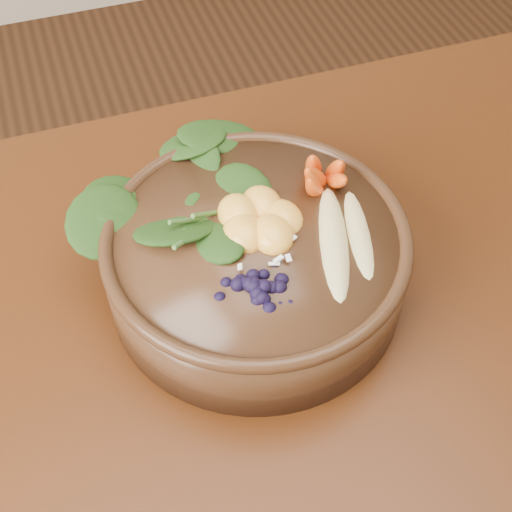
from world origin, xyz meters
TOP-DOWN VIEW (x-y plane):
  - dining_table at (0.00, 0.00)m, footprint 1.60×0.90m
  - stoneware_bowl at (-0.12, 0.12)m, footprint 0.40×0.40m
  - kale_heap at (-0.14, 0.20)m, footprint 0.26×0.24m
  - carrot_cluster at (-0.03, 0.17)m, footprint 0.08×0.08m
  - banana_halves at (-0.03, 0.09)m, footprint 0.10×0.16m
  - mandarin_cluster at (-0.11, 0.14)m, footprint 0.12×0.12m
  - blueberry_pile at (-0.14, 0.06)m, footprint 0.17×0.15m
  - coconut_flakes at (-0.12, 0.10)m, footprint 0.12×0.11m

SIDE VIEW (x-z plane):
  - dining_table at x=0.00m, z-range 0.28..1.03m
  - stoneware_bowl at x=-0.12m, z-range 0.75..0.83m
  - coconut_flakes at x=-0.12m, z-range 0.83..0.84m
  - banana_halves at x=-0.03m, z-range 0.83..0.86m
  - mandarin_cluster at x=-0.11m, z-range 0.83..0.87m
  - blueberry_pile at x=-0.14m, z-range 0.83..0.87m
  - kale_heap at x=-0.14m, z-range 0.83..0.88m
  - carrot_cluster at x=-0.03m, z-range 0.83..0.92m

